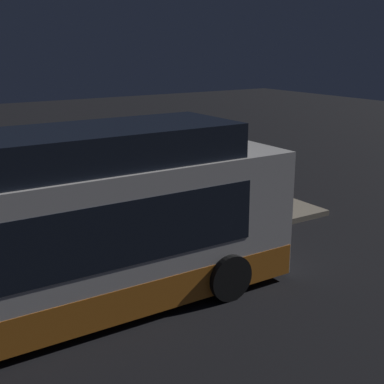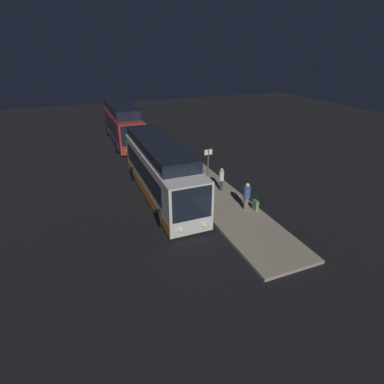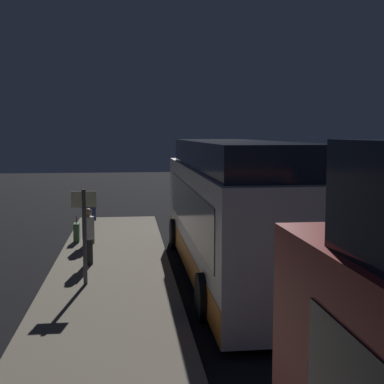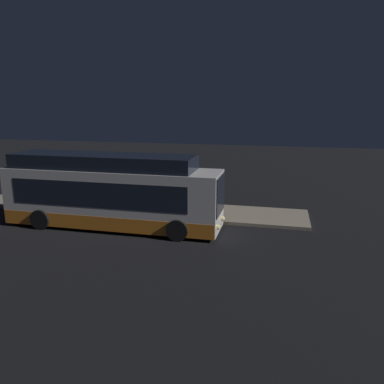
{
  "view_description": "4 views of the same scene",
  "coord_description": "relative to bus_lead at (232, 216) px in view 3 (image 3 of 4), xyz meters",
  "views": [
    {
      "loc": [
        -2.43,
        -9.56,
        5.31
      ],
      "look_at": [
        4.15,
        0.58,
        1.91
      ],
      "focal_mm": 50.0,
      "sensor_mm": 36.0,
      "label": 1
    },
    {
      "loc": [
        18.04,
        -5.04,
        9.17
      ],
      "look_at": [
        4.15,
        0.58,
        1.91
      ],
      "focal_mm": 28.0,
      "sensor_mm": 36.0,
      "label": 2
    },
    {
      "loc": [
        -14.07,
        2.76,
        3.93
      ],
      "look_at": [
        4.15,
        0.58,
        1.91
      ],
      "focal_mm": 50.0,
      "sensor_mm": 36.0,
      "label": 3
    },
    {
      "loc": [
        8.33,
        -16.91,
        6.18
      ],
      "look_at": [
        4.15,
        0.58,
        1.91
      ],
      "focal_mm": 35.0,
      "sensor_mm": 36.0,
      "label": 4
    }
  ],
  "objects": [
    {
      "name": "ground",
      "position": [
        -0.07,
        0.02,
        -1.7
      ],
      "size": [
        80.0,
        80.0,
        0.0
      ],
      "primitive_type": "plane",
      "color": "black"
    },
    {
      "name": "platform",
      "position": [
        -0.07,
        3.28,
        -1.62
      ],
      "size": [
        20.0,
        3.33,
        0.17
      ],
      "color": "gray",
      "rests_on": "ground"
    },
    {
      "name": "bus_lead",
      "position": [
        0.0,
        0.0,
        0.0
      ],
      "size": [
        11.13,
        2.76,
        3.73
      ],
      "color": "silver",
      "rests_on": "ground"
    },
    {
      "name": "passenger_boarding",
      "position": [
        4.2,
        4.11,
        -0.6
      ],
      "size": [
        0.48,
        0.48,
        1.74
      ],
      "rotation": [
        0.0,
        0.0,
        -0.09
      ],
      "color": "#6B604C",
      "rests_on": "platform"
    },
    {
      "name": "passenger_waiting",
      "position": [
        1.2,
        3.94,
        -0.64
      ],
      "size": [
        0.47,
        0.47,
        1.63
      ],
      "rotation": [
        0.0,
        0.0,
        -2.58
      ],
      "color": "#2D2D33",
      "rests_on": "platform"
    },
    {
      "name": "suitcase",
      "position": [
        4.54,
        4.59,
        -1.21
      ],
      "size": [
        0.43,
        0.19,
        0.88
      ],
      "color": "#598C59",
      "rests_on": "platform"
    },
    {
      "name": "sign_post",
      "position": [
        -0.87,
        3.88,
        -0.06
      ],
      "size": [
        0.1,
        0.62,
        2.39
      ],
      "color": "#4C4C51",
      "rests_on": "platform"
    }
  ]
}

